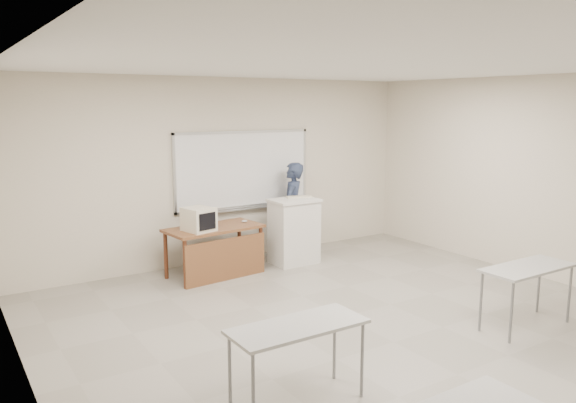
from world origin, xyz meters
TOP-DOWN VIEW (x-y plane):
  - floor at (0.00, 0.00)m, footprint 7.00×8.00m
  - whiteboard at (0.30, 3.97)m, footprint 2.48×0.10m
  - student_desks at (-0.00, -1.35)m, footprint 4.40×2.20m
  - instructor_desk at (-0.58, 3.19)m, footprint 1.43×0.72m
  - podium at (0.80, 3.20)m, footprint 0.75×0.55m
  - crt_monitor at (-0.88, 3.18)m, footprint 0.38×0.43m
  - laptop at (-0.68, 3.45)m, footprint 0.31×0.29m
  - mouse at (-0.03, 3.34)m, footprint 0.11×0.09m
  - keyboard at (0.95, 3.28)m, footprint 0.44×0.25m
  - presenter at (1.07, 3.67)m, footprint 0.69×0.68m

SIDE VIEW (x-z plane):
  - floor at x=0.00m, z-range -0.01..0.00m
  - podium at x=0.80m, z-range 0.00..1.06m
  - instructor_desk at x=-0.58m, z-range 0.17..0.92m
  - student_desks at x=0.00m, z-range 0.31..1.04m
  - mouse at x=-0.03m, z-range 0.75..0.79m
  - presenter at x=1.07m, z-range 0.00..1.60m
  - laptop at x=-0.68m, z-range 0.69..0.92m
  - crt_monitor at x=-0.88m, z-range 0.74..1.10m
  - keyboard at x=0.95m, z-range 1.06..1.08m
  - whiteboard at x=0.30m, z-range 0.83..2.14m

